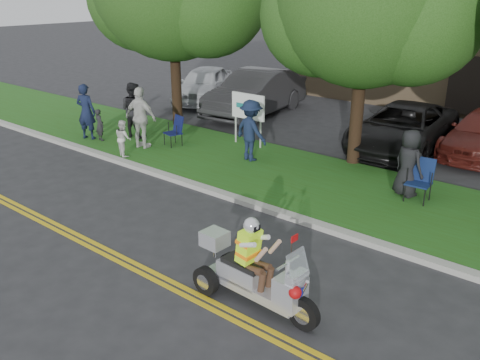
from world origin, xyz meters
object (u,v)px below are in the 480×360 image
Objects in this scene: spectator_adult_mid at (133,110)px; parked_car_left at (256,93)px; trike_scooter at (252,274)px; spectator_adult_left at (86,112)px; lawn_chair_a at (176,129)px; parked_car_far_left at (204,84)px; lawn_chair_b at (421,177)px; spectator_adult_right at (141,118)px; parked_car_mid at (403,128)px.

spectator_adult_mid is 0.34× the size of parked_car_left.
parked_car_left reaches higher than trike_scooter.
spectator_adult_mid is (1.02, 1.13, 0.00)m from spectator_adult_left.
lawn_chair_a is 5.29m from parked_car_left.
lawn_chair_a is (-7.12, 5.16, 0.10)m from trike_scooter.
spectator_adult_left is 1.00× the size of spectator_adult_mid.
parked_car_left is (3.23, -0.47, 0.10)m from parked_car_far_left.
spectator_adult_left reaches higher than parked_car_left.
lawn_chair_b is at bearing -48.36° from parked_car_far_left.
spectator_adult_left is at bearing -172.96° from lawn_chair_b.
spectator_adult_mid reaches higher than parked_car_far_left.
trike_scooter reaches higher than lawn_chair_a.
lawn_chair_b is at bearing 178.46° from spectator_adult_right.
parked_car_left is at bearing 148.02° from lawn_chair_b.
trike_scooter is at bearing -68.81° from parked_car_far_left.
parked_car_mid is (8.39, 5.74, -0.31)m from spectator_adult_left.
spectator_adult_mid reaches higher than lawn_chair_b.
trike_scooter is 10.63m from spectator_adult_left.
spectator_adult_mid is at bearing -178.61° from lawn_chair_b.
parked_car_far_left reaches higher than parked_car_mid.
trike_scooter is at bearing 138.14° from spectator_adult_left.
spectator_adult_left reaches higher than lawn_chair_a.
spectator_adult_right reaches higher than parked_car_far_left.
spectator_adult_mid is at bearing -151.38° from parked_car_mid.
lawn_chair_b is 8.41m from spectator_adult_right.
parked_car_far_left reaches higher than lawn_chair_b.
lawn_chair_a is 0.21× the size of parked_car_far_left.
trike_scooter reaches higher than parked_car_mid.
spectator_adult_left is 0.96× the size of spectator_adult_right.
spectator_adult_left is (-10.45, -1.88, 0.34)m from lawn_chair_b.
parked_car_far_left is at bearing 138.40° from trike_scooter.
parked_car_left reaches higher than parked_car_mid.
spectator_adult_mid is (-1.77, -0.21, 0.38)m from lawn_chair_a.
lawn_chair_b is (7.66, 0.55, 0.04)m from lawn_chair_a.
spectator_adult_right is at bearing -143.17° from parked_car_mid.
spectator_adult_left is 0.34× the size of parked_car_left.
trike_scooter is 0.51× the size of parked_car_far_left.
spectator_adult_mid is at bearing 153.37° from trike_scooter.
spectator_adult_left is at bearing -149.04° from parked_car_mid.
spectator_adult_left is 1.52m from spectator_adult_mid.
trike_scooter is 10.19m from spectator_adult_mid.
parked_car_far_left reaches higher than lawn_chair_a.
trike_scooter is 0.46× the size of parked_car_mid.
parked_car_mid is at bearing -157.71° from spectator_adult_mid.
trike_scooter is 1.22× the size of spectator_adult_right.
parked_car_left is (1.95, 6.56, -0.14)m from spectator_adult_left.
trike_scooter is at bearing -58.73° from parked_car_left.
lawn_chair_a is at bearing -179.09° from lawn_chair_b.
spectator_adult_right is (1.15, -0.65, 0.04)m from spectator_adult_mid.
parked_car_mid is (5.61, 4.41, 0.07)m from lawn_chair_a.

